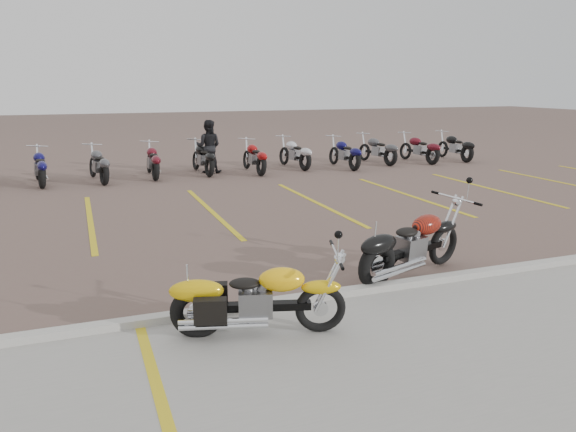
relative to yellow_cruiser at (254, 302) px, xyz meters
name	(u,v)px	position (x,y,z in m)	size (l,w,h in m)	color
ground	(265,260)	(1.03, 2.73, -0.43)	(100.00, 100.00, 0.00)	brown
concrete_apron	(410,393)	(1.03, -1.77, -0.42)	(60.00, 5.00, 0.01)	#9E9B93
curb	(311,298)	(1.03, 0.73, -0.37)	(60.00, 0.18, 0.12)	#ADAAA3
parking_stripes	(211,211)	(1.03, 6.73, -0.42)	(38.00, 5.50, 0.01)	gold
yellow_cruiser	(254,302)	(0.00, 0.00, 0.00)	(2.04, 0.70, 0.86)	black
flame_cruiser	(408,248)	(2.84, 1.15, 0.05)	(2.23, 0.88, 0.95)	black
person_b	(209,146)	(2.30, 12.49, 0.45)	(0.85, 0.66, 1.75)	black
bg_bike_row	(203,158)	(2.02, 12.13, 0.12)	(20.59, 2.04, 1.10)	black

